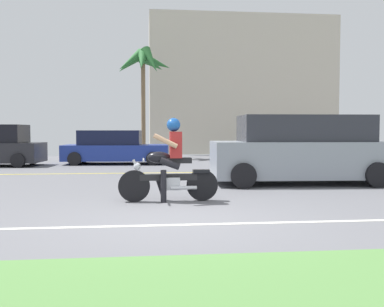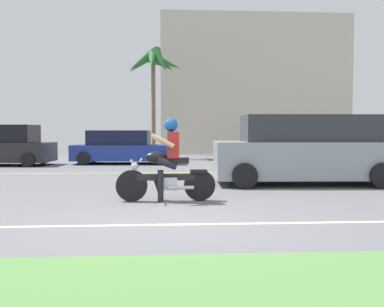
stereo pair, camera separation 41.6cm
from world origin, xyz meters
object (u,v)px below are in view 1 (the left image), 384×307
Objects in this scene: motorcyclist at (169,166)px; palm_tree_0 at (144,65)px; parked_car_1 at (115,148)px; suv_nearby at (301,150)px.

motorcyclist is 0.35× the size of palm_tree_0.
motorcyclist is 0.44× the size of parked_car_1.
palm_tree_0 is (1.25, 3.68, 4.14)m from parked_car_1.
palm_tree_0 reaches higher than motorcyclist.
parked_car_1 is 0.80× the size of palm_tree_0.
parked_car_1 is at bearing 126.10° from suv_nearby.
palm_tree_0 is (-4.31, 11.30, 3.92)m from suv_nearby.
suv_nearby is 12.71m from palm_tree_0.
parked_car_1 is 5.68m from palm_tree_0.
palm_tree_0 reaches higher than parked_car_1.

